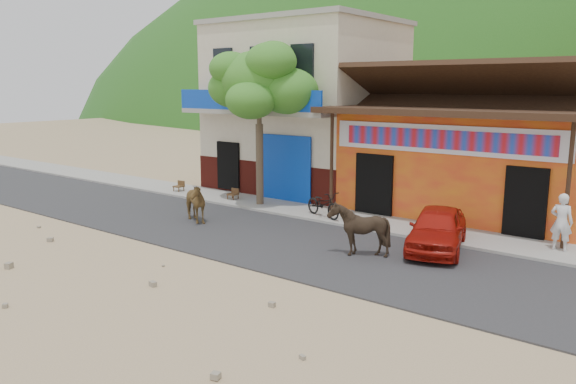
# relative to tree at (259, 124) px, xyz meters

# --- Properties ---
(ground) EXTENTS (120.00, 120.00, 0.00)m
(ground) POSITION_rel_tree_xyz_m (4.60, -5.80, -3.12)
(ground) COLOR #9E825B
(ground) RESTS_ON ground
(road) EXTENTS (60.00, 5.00, 0.04)m
(road) POSITION_rel_tree_xyz_m (4.60, -3.30, -3.10)
(road) COLOR #28282B
(road) RESTS_ON ground
(sidewalk) EXTENTS (60.00, 2.00, 0.12)m
(sidewalk) POSITION_rel_tree_xyz_m (4.60, 0.20, -3.06)
(sidewalk) COLOR gray
(sidewalk) RESTS_ON ground
(dance_club) EXTENTS (8.00, 6.00, 3.60)m
(dance_club) POSITION_rel_tree_xyz_m (6.60, 4.20, -1.32)
(dance_club) COLOR orange
(dance_club) RESTS_ON ground
(cafe_building) EXTENTS (7.00, 6.00, 7.00)m
(cafe_building) POSITION_rel_tree_xyz_m (-0.90, 4.20, 0.38)
(cafe_building) COLOR beige
(cafe_building) RESTS_ON ground
(tree) EXTENTS (3.00, 3.00, 6.00)m
(tree) POSITION_rel_tree_xyz_m (0.00, 0.00, 0.00)
(tree) COLOR #2D721E
(tree) RESTS_ON sidewalk
(cow_tan) EXTENTS (1.71, 1.20, 1.32)m
(cow_tan) POSITION_rel_tree_xyz_m (-0.18, -3.26, -2.42)
(cow_tan) COLOR olive
(cow_tan) RESTS_ON road
(cow_dark) EXTENTS (1.54, 1.43, 1.45)m
(cow_dark) POSITION_rel_tree_xyz_m (6.15, -3.18, -2.36)
(cow_dark) COLOR black
(cow_dark) RESTS_ON road
(red_car) EXTENTS (2.31, 3.75, 1.19)m
(red_car) POSITION_rel_tree_xyz_m (7.60, -1.39, -2.48)
(red_car) COLOR #A4140B
(red_car) RESTS_ON road
(scooter) EXTENTS (1.80, 1.11, 0.89)m
(scooter) POSITION_rel_tree_xyz_m (3.10, -0.33, -2.55)
(scooter) COLOR black
(scooter) RESTS_ON sidewalk
(pedestrian) EXTENTS (0.58, 0.39, 1.57)m
(pedestrian) POSITION_rel_tree_xyz_m (10.37, 0.33, -2.21)
(pedestrian) COLOR white
(pedestrian) RESTS_ON sidewalk
(cafe_chair_left) EXTENTS (0.39, 0.39, 0.80)m
(cafe_chair_left) POSITION_rel_tree_xyz_m (-4.40, -0.13, -2.60)
(cafe_chair_left) COLOR #472D17
(cafe_chair_left) RESTS_ON sidewalk
(cafe_chair_right) EXTENTS (0.39, 0.39, 0.78)m
(cafe_chair_right) POSITION_rel_tree_xyz_m (-1.40, 0.00, -2.61)
(cafe_chair_right) COLOR #512F1B
(cafe_chair_right) RESTS_ON sidewalk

